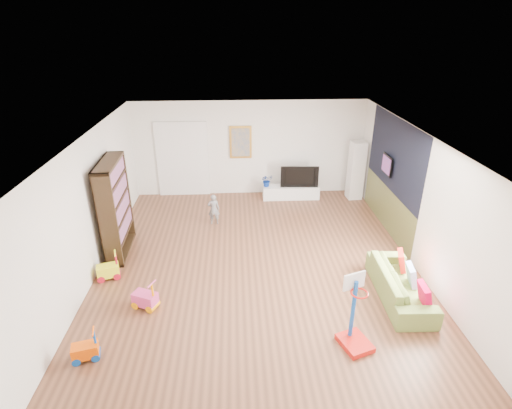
{
  "coord_description": "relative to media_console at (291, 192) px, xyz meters",
  "views": [
    {
      "loc": [
        -0.42,
        -7.16,
        4.65
      ],
      "look_at": [
        0.0,
        0.4,
        1.15
      ],
      "focal_mm": 28.0,
      "sensor_mm": 36.0,
      "label": 1
    }
  ],
  "objects": [
    {
      "name": "floor",
      "position": [
        -1.16,
        -3.28,
        -0.19
      ],
      "size": [
        6.5,
        7.5,
        0.0
      ],
      "primitive_type": "cube",
      "color": "brown",
      "rests_on": "ground"
    },
    {
      "name": "ceiling",
      "position": [
        -1.16,
        -3.28,
        2.51
      ],
      "size": [
        6.5,
        7.5,
        0.0
      ],
      "primitive_type": "cube",
      "color": "white",
      "rests_on": "ground"
    },
    {
      "name": "wall_back",
      "position": [
        -1.16,
        0.47,
        1.16
      ],
      "size": [
        6.5,
        0.0,
        2.7
      ],
      "primitive_type": "cube",
      "color": "silver",
      "rests_on": "ground"
    },
    {
      "name": "wall_front",
      "position": [
        -1.16,
        -7.03,
        1.16
      ],
      "size": [
        6.5,
        0.0,
        2.7
      ],
      "primitive_type": "cube",
      "color": "white",
      "rests_on": "ground"
    },
    {
      "name": "wall_left",
      "position": [
        -4.41,
        -3.28,
        1.16
      ],
      "size": [
        0.0,
        7.5,
        2.7
      ],
      "primitive_type": "cube",
      "color": "silver",
      "rests_on": "ground"
    },
    {
      "name": "wall_right",
      "position": [
        2.09,
        -3.28,
        1.16
      ],
      "size": [
        0.0,
        7.5,
        2.7
      ],
      "primitive_type": "cube",
      "color": "silver",
      "rests_on": "ground"
    },
    {
      "name": "navy_accent",
      "position": [
        2.08,
        -1.88,
        1.66
      ],
      "size": [
        0.01,
        3.2,
        1.7
      ],
      "primitive_type": "cube",
      "color": "black",
      "rests_on": "wall_right"
    },
    {
      "name": "olive_wainscot",
      "position": [
        2.08,
        -1.88,
        0.31
      ],
      "size": [
        0.01,
        3.2,
        1.0
      ],
      "primitive_type": "cube",
      "color": "brown",
      "rests_on": "wall_right"
    },
    {
      "name": "doorway",
      "position": [
        -3.06,
        0.43,
        0.86
      ],
      "size": [
        1.45,
        0.06,
        2.1
      ],
      "primitive_type": "cube",
      "color": "white",
      "rests_on": "ground"
    },
    {
      "name": "painting_back",
      "position": [
        -1.41,
        0.43,
        1.36
      ],
      "size": [
        0.62,
        0.06,
        0.92
      ],
      "primitive_type": "cube",
      "color": "gold",
      "rests_on": "wall_back"
    },
    {
      "name": "artwork_right",
      "position": [
        2.01,
        -1.68,
        1.36
      ],
      "size": [
        0.04,
        0.56,
        0.46
      ],
      "primitive_type": "cube",
      "color": "#7F3F8C",
      "rests_on": "wall_right"
    },
    {
      "name": "media_console",
      "position": [
        0.0,
        0.0,
        0.0
      ],
      "size": [
        1.6,
        0.41,
        0.37
      ],
      "primitive_type": "cube",
      "rotation": [
        0.0,
        0.0,
        -0.01
      ],
      "color": "white",
      "rests_on": "ground"
    },
    {
      "name": "tall_cabinet",
      "position": [
        1.81,
        -0.06,
        0.64
      ],
      "size": [
        0.41,
        0.41,
        1.66
      ],
      "primitive_type": "cube",
      "rotation": [
        0.0,
        0.0,
        0.06
      ],
      "color": "white",
      "rests_on": "ground"
    },
    {
      "name": "bookshelf",
      "position": [
        -4.14,
        -2.65,
        0.85
      ],
      "size": [
        0.44,
        1.44,
        2.07
      ],
      "primitive_type": "cube",
      "rotation": [
        0.0,
        0.0,
        0.05
      ],
      "color": "#302112",
      "rests_on": "ground"
    },
    {
      "name": "sofa",
      "position": [
        1.39,
        -4.59,
        0.09
      ],
      "size": [
        0.82,
        1.94,
        0.56
      ],
      "primitive_type": "imported",
      "rotation": [
        0.0,
        0.0,
        1.53
      ],
      "color": "olive",
      "rests_on": "ground"
    },
    {
      "name": "basketball_hoop",
      "position": [
        0.24,
        -5.76,
        0.44
      ],
      "size": [
        0.58,
        0.63,
        1.25
      ],
      "primitive_type": "cube",
      "rotation": [
        0.0,
        0.0,
        0.34
      ],
      "color": "red",
      "rests_on": "ground"
    },
    {
      "name": "ride_on_yellow",
      "position": [
        -4.12,
        -3.72,
        0.09
      ],
      "size": [
        0.47,
        0.37,
        0.55
      ],
      "primitive_type": "cube",
      "rotation": [
        0.0,
        0.0,
        0.3
      ],
      "color": "#FBFF21",
      "rests_on": "ground"
    },
    {
      "name": "ride_on_orange",
      "position": [
        -3.88,
        -5.81,
        0.06
      ],
      "size": [
        0.42,
        0.32,
        0.5
      ],
      "primitive_type": "cube",
      "rotation": [
        0.0,
        0.0,
        0.25
      ],
      "color": "#F15201",
      "rests_on": "ground"
    },
    {
      "name": "ride_on_pink",
      "position": [
        -3.22,
        -4.65,
        0.09
      ],
      "size": [
        0.49,
        0.41,
        0.56
      ],
      "primitive_type": "cube",
      "rotation": [
        0.0,
        0.0,
        -0.42
      ],
      "color": "#D43A7E",
      "rests_on": "ground"
    },
    {
      "name": "child",
      "position": [
        -2.13,
        -1.47,
        0.21
      ],
      "size": [
        0.3,
        0.21,
        0.79
      ],
      "primitive_type": "imported",
      "rotation": [
        0.0,
        0.0,
        3.21
      ],
      "color": "slate",
      "rests_on": "ground"
    },
    {
      "name": "tv",
      "position": [
        0.22,
        0.01,
        0.49
      ],
      "size": [
        1.07,
        0.19,
        0.61
      ],
      "primitive_type": "imported",
      "rotation": [
        0.0,
        0.0,
        -0.05
      ],
      "color": "black",
      "rests_on": "media_console"
    },
    {
      "name": "vase_plant",
      "position": [
        -0.69,
        0.03,
        0.36
      ],
      "size": [
        0.38,
        0.35,
        0.35
      ],
      "primitive_type": "imported",
      "rotation": [
        0.0,
        0.0,
        0.28
      ],
      "color": "navy",
      "rests_on": "media_console"
    },
    {
      "name": "pillow_left",
      "position": [
        1.57,
        -5.14,
        0.25
      ],
      "size": [
        0.13,
        0.4,
        0.39
      ],
      "primitive_type": "cube",
      "rotation": [
        0.0,
        0.0,
        -0.07
      ],
      "color": "#C40238",
      "rests_on": "sofa"
    },
    {
      "name": "pillow_center",
      "position": [
        1.59,
        -4.56,
        0.25
      ],
      "size": [
        0.16,
        0.39,
        0.38
      ],
      "primitive_type": "cube",
      "rotation": [
        0.0,
        0.0,
        -0.15
      ],
      "color": "white",
      "rests_on": "sofa"
    },
    {
      "name": "pillow_right",
      "position": [
        1.59,
        -4.07,
        0.25
      ],
      "size": [
        0.2,
        0.38,
        0.37
      ],
      "primitive_type": "cube",
      "rotation": [
        0.0,
        0.0,
        -0.29
      ],
      "color": "red",
      "rests_on": "sofa"
    }
  ]
}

